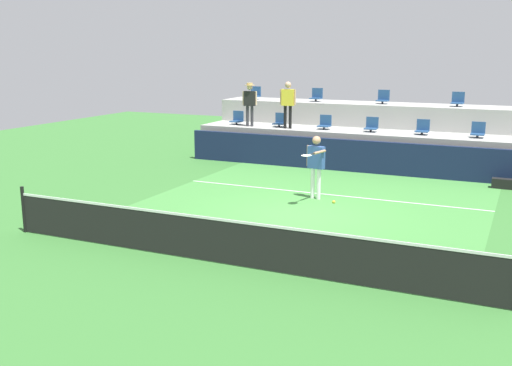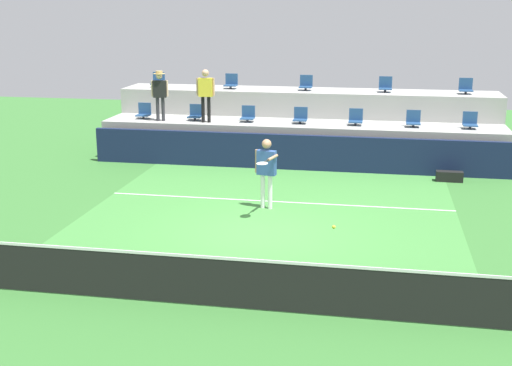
{
  "view_description": "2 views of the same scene",
  "coord_description": "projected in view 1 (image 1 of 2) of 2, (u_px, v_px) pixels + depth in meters",
  "views": [
    {
      "loc": [
        5.14,
        -13.89,
        4.08
      ],
      "look_at": [
        -0.53,
        -1.48,
        1.08
      ],
      "focal_mm": 42.38,
      "sensor_mm": 36.0,
      "label": 1
    },
    {
      "loc": [
        2.5,
        -14.18,
        4.98
      ],
      "look_at": [
        -0.05,
        -0.4,
        1.24
      ],
      "focal_mm": 47.09,
      "sensor_mm": 36.0,
      "label": 2
    }
  ],
  "objects": [
    {
      "name": "sponsor_backboard",
      "position": [
        362.0,
        157.0,
        20.51
      ],
      "size": [
        13.0,
        0.16,
        1.1
      ],
      "primitive_type": "cube",
      "color": "#141E42",
      "rests_on": "ground_plane"
    },
    {
      "name": "spectator_with_hat",
      "position": [
        250.0,
        100.0,
        22.77
      ],
      "size": [
        0.56,
        0.45,
        1.64
      ],
      "color": "#2D2D33",
      "rests_on": "seating_tier_lower"
    },
    {
      "name": "stadium_chair_upper_far_left",
      "position": [
        255.0,
        94.0,
        25.01
      ],
      "size": [
        0.44,
        0.4,
        0.52
      ],
      "color": "#2D2D33",
      "rests_on": "seating_tier_upper"
    },
    {
      "name": "seating_tier_lower",
      "position": [
        371.0,
        149.0,
        21.65
      ],
      "size": [
        13.0,
        1.8,
        1.25
      ],
      "primitive_type": "cube",
      "color": "#9E9E99",
      "rests_on": "ground_plane"
    },
    {
      "name": "stadium_chair_lower_mid_right",
      "position": [
        423.0,
        128.0,
        20.69
      ],
      "size": [
        0.44,
        0.4,
        0.52
      ],
      "color": "#2D2D33",
      "rests_on": "seating_tier_lower"
    },
    {
      "name": "stadium_chair_lower_left",
      "position": [
        280.0,
        121.0,
        22.83
      ],
      "size": [
        0.44,
        0.4,
        0.52
      ],
      "color": "#2D2D33",
      "rests_on": "seating_tier_lower"
    },
    {
      "name": "tennis_player",
      "position": [
        316.0,
        161.0,
        16.7
      ],
      "size": [
        0.61,
        1.3,
        1.78
      ],
      "color": "white",
      "rests_on": "ground_plane"
    },
    {
      "name": "stadium_chair_lower_center",
      "position": [
        372.0,
        126.0,
        21.41
      ],
      "size": [
        0.44,
        0.4,
        0.52
      ],
      "color": "#2D2D33",
      "rests_on": "seating_tier_lower"
    },
    {
      "name": "spectator_in_grey",
      "position": [
        288.0,
        100.0,
        22.13
      ],
      "size": [
        0.6,
        0.26,
        1.71
      ],
      "color": "black",
      "rests_on": "seating_tier_lower"
    },
    {
      "name": "stadium_chair_upper_left",
      "position": [
        317.0,
        96.0,
        23.92
      ],
      "size": [
        0.44,
        0.4,
        0.52
      ],
      "color": "#2D2D33",
      "rests_on": "seating_tier_upper"
    },
    {
      "name": "stadium_chair_upper_center",
      "position": [
        383.0,
        98.0,
        22.84
      ],
      "size": [
        0.44,
        0.4,
        0.52
      ],
      "color": "#2D2D33",
      "rests_on": "seating_tier_upper"
    },
    {
      "name": "tennis_ball",
      "position": [
        334.0,
        202.0,
        11.62
      ],
      "size": [
        0.07,
        0.07,
        0.07
      ],
      "color": "#CCE033"
    },
    {
      "name": "equipment_bag",
      "position": [
        505.0,
        184.0,
        18.18
      ],
      "size": [
        0.76,
        0.28,
        0.3
      ],
      "primitive_type": "cube",
      "color": "black",
      "rests_on": "ground_plane"
    },
    {
      "name": "stadium_chair_upper_right",
      "position": [
        458.0,
        100.0,
        21.74
      ],
      "size": [
        0.44,
        0.4,
        0.52
      ],
      "color": "#2D2D33",
      "rests_on": "seating_tier_upper"
    },
    {
      "name": "court_inner_paint",
      "position": [
        312.0,
        206.0,
        16.18
      ],
      "size": [
        9.0,
        10.0,
        0.01
      ],
      "primitive_type": "cube",
      "color": "#3D7F38",
      "rests_on": "ground_plane"
    },
    {
      "name": "stadium_chair_lower_mid_left",
      "position": [
        325.0,
        123.0,
        22.11
      ],
      "size": [
        0.44,
        0.4,
        0.52
      ],
      "color": "#2D2D33",
      "rests_on": "seating_tier_lower"
    },
    {
      "name": "stadium_chair_lower_far_left",
      "position": [
        237.0,
        119.0,
        23.56
      ],
      "size": [
        0.44,
        0.4,
        0.52
      ],
      "color": "#2D2D33",
      "rests_on": "seating_tier_lower"
    },
    {
      "name": "stadium_chair_lower_right",
      "position": [
        478.0,
        131.0,
        19.96
      ],
      "size": [
        0.44,
        0.4,
        0.52
      ],
      "color": "#2D2D33",
      "rests_on": "seating_tier_lower"
    },
    {
      "name": "ground_plane",
      "position": [
        299.0,
        215.0,
        15.3
      ],
      "size": [
        40.0,
        40.0,
        0.0
      ],
      "primitive_type": "plane",
      "color": "#336B2D"
    },
    {
      "name": "seating_tier_upper",
      "position": [
        383.0,
        131.0,
        23.15
      ],
      "size": [
        13.0,
        1.8,
        2.1
      ],
      "primitive_type": "cube",
      "color": "#9E9E99",
      "rests_on": "ground_plane"
    },
    {
      "name": "tennis_net",
      "position": [
        227.0,
        240.0,
        11.64
      ],
      "size": [
        10.48,
        0.08,
        1.07
      ],
      "color": "black",
      "rests_on": "ground_plane"
    },
    {
      "name": "court_service_line",
      "position": [
        328.0,
        195.0,
        17.43
      ],
      "size": [
        9.0,
        0.06,
        0.0
      ],
      "primitive_type": "cube",
      "color": "white",
      "rests_on": "ground_plane"
    }
  ]
}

